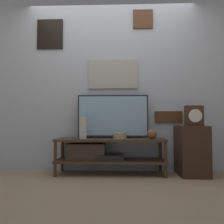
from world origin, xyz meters
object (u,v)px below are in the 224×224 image
at_px(vase_wide_bowl, 120,136).
at_px(mantel_clock, 194,116).
at_px(television, 113,116).
at_px(vase_tall_ceramic, 83,128).
at_px(vase_round_glass, 152,134).

xyz_separation_m(vase_wide_bowl, mantel_clock, (0.99, -0.00, 0.27)).
xyz_separation_m(television, vase_wide_bowl, (0.10, -0.13, -0.27)).
xyz_separation_m(vase_tall_ceramic, vase_wide_bowl, (0.50, 0.01, -0.11)).
distance_m(television, vase_round_glass, 0.60).
height_order(television, mantel_clock, television).
bearing_deg(vase_round_glass, vase_wide_bowl, 177.26).
bearing_deg(vase_tall_ceramic, television, 19.57).
height_order(television, vase_wide_bowl, television).
height_order(vase_wide_bowl, mantel_clock, mantel_clock).
xyz_separation_m(vase_wide_bowl, vase_round_glass, (0.43, -0.02, 0.03)).
relative_size(television, mantel_clock, 3.66).
height_order(vase_wide_bowl, vase_round_glass, vase_round_glass).
relative_size(vase_tall_ceramic, vase_wide_bowl, 1.67).
bearing_deg(vase_wide_bowl, vase_tall_ceramic, -178.95).
xyz_separation_m(television, mantel_clock, (1.09, -0.14, -0.00)).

